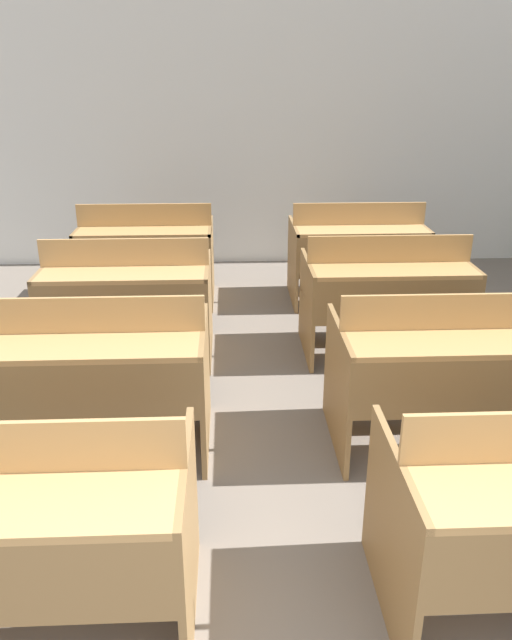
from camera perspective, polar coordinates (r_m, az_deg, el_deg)
wall_back at (r=6.79m, az=0.06°, el=16.47°), size 7.22×0.06×2.71m
bench_front_left at (r=2.49m, az=-20.31°, el=-17.31°), size 1.18×0.75×0.91m
bench_second_left at (r=3.49m, az=-14.29°, el=-4.68°), size 1.18×0.75×0.91m
bench_second_right at (r=3.58m, az=16.81°, el=-4.28°), size 1.18×0.75×0.91m
bench_third_left at (r=4.58m, az=-11.63°, el=2.03°), size 1.18×0.75×0.91m
bench_third_right at (r=4.67m, az=11.82°, el=2.40°), size 1.18×0.75×0.91m
bench_back_left at (r=5.73m, az=-9.96°, el=6.16°), size 1.18×0.75×0.91m
bench_back_right at (r=5.76m, az=9.22°, el=6.30°), size 1.18×0.75×0.91m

